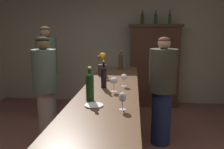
{
  "coord_description": "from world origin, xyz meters",
  "views": [
    {
      "loc": [
        0.47,
        -2.39,
        1.65
      ],
      "look_at": [
        0.19,
        0.52,
        1.09
      ],
      "focal_mm": 37.1,
      "sensor_mm": 36.0,
      "label": 1
    }
  ],
  "objects_px": {
    "wine_bottle_merlot": "(121,61)",
    "patron_in_navy": "(47,70)",
    "bar_counter": "(111,126)",
    "cheese_plate": "(94,105)",
    "display_bottle_midleft": "(156,18)",
    "wine_glass_rear": "(122,98)",
    "wine_bottle_riesling": "(104,76)",
    "display_cabinet": "(154,64)",
    "bartender": "(162,88)",
    "display_bottle_left": "(142,18)",
    "wine_glass_mid": "(114,81)",
    "wine_bottle_pinot": "(90,85)",
    "display_bottle_center": "(170,18)",
    "flower_arrangement": "(102,66)",
    "patron_by_cabinet": "(45,87)",
    "wine_glass_front": "(124,77)"
  },
  "relations": [
    {
      "from": "cheese_plate",
      "to": "display_bottle_midleft",
      "type": "distance_m",
      "value": 3.38
    },
    {
      "from": "wine_glass_front",
      "to": "wine_glass_mid",
      "type": "distance_m",
      "value": 0.27
    },
    {
      "from": "display_cabinet",
      "to": "wine_bottle_pinot",
      "type": "xyz_separation_m",
      "value": [
        -0.85,
        -3.0,
        0.23
      ]
    },
    {
      "from": "patron_by_cabinet",
      "to": "display_cabinet",
      "type": "bearing_deg",
      "value": 82.17
    },
    {
      "from": "wine_bottle_merlot",
      "to": "wine_glass_front",
      "type": "distance_m",
      "value": 1.19
    },
    {
      "from": "display_cabinet",
      "to": "wine_bottle_merlot",
      "type": "relative_size",
      "value": 5.58
    },
    {
      "from": "wine_bottle_pinot",
      "to": "wine_glass_front",
      "type": "relative_size",
      "value": 2.17
    },
    {
      "from": "wine_glass_mid",
      "to": "wine_bottle_pinot",
      "type": "bearing_deg",
      "value": -120.26
    },
    {
      "from": "display_bottle_center",
      "to": "flower_arrangement",
      "type": "bearing_deg",
      "value": -123.93
    },
    {
      "from": "wine_bottle_merlot",
      "to": "wine_bottle_riesling",
      "type": "height_order",
      "value": "wine_bottle_merlot"
    },
    {
      "from": "display_bottle_center",
      "to": "wine_bottle_merlot",
      "type": "bearing_deg",
      "value": -127.89
    },
    {
      "from": "wine_glass_front",
      "to": "patron_in_navy",
      "type": "height_order",
      "value": "patron_in_navy"
    },
    {
      "from": "display_bottle_midleft",
      "to": "patron_in_navy",
      "type": "relative_size",
      "value": 0.16
    },
    {
      "from": "display_cabinet",
      "to": "wine_glass_rear",
      "type": "height_order",
      "value": "display_cabinet"
    },
    {
      "from": "bar_counter",
      "to": "cheese_plate",
      "type": "height_order",
      "value": "cheese_plate"
    },
    {
      "from": "bartender",
      "to": "patron_by_cabinet",
      "type": "bearing_deg",
      "value": 23.36
    },
    {
      "from": "bartender",
      "to": "wine_bottle_pinot",
      "type": "bearing_deg",
      "value": 71.98
    },
    {
      "from": "wine_glass_rear",
      "to": "patron_in_navy",
      "type": "height_order",
      "value": "patron_in_navy"
    },
    {
      "from": "bar_counter",
      "to": "wine_bottle_merlot",
      "type": "relative_size",
      "value": 9.41
    },
    {
      "from": "wine_bottle_merlot",
      "to": "patron_in_navy",
      "type": "xyz_separation_m",
      "value": [
        -1.34,
        0.15,
        -0.21
      ]
    },
    {
      "from": "bartender",
      "to": "display_bottle_left",
      "type": "bearing_deg",
      "value": -65.93
    },
    {
      "from": "wine_glass_rear",
      "to": "display_bottle_center",
      "type": "relative_size",
      "value": 0.51
    },
    {
      "from": "flower_arrangement",
      "to": "cheese_plate",
      "type": "bearing_deg",
      "value": -85.12
    },
    {
      "from": "cheese_plate",
      "to": "display_bottle_left",
      "type": "distance_m",
      "value": 3.32
    },
    {
      "from": "wine_glass_rear",
      "to": "cheese_plate",
      "type": "bearing_deg",
      "value": 163.24
    },
    {
      "from": "cheese_plate",
      "to": "patron_in_navy",
      "type": "distance_m",
      "value": 2.42
    },
    {
      "from": "display_cabinet",
      "to": "display_bottle_center",
      "type": "distance_m",
      "value": 1.03
    },
    {
      "from": "display_bottle_left",
      "to": "display_bottle_center",
      "type": "xyz_separation_m",
      "value": [
        0.57,
        0.0,
        -0.0
      ]
    },
    {
      "from": "display_bottle_center",
      "to": "patron_by_cabinet",
      "type": "distance_m",
      "value": 3.0
    },
    {
      "from": "display_cabinet",
      "to": "bartender",
      "type": "height_order",
      "value": "display_cabinet"
    },
    {
      "from": "display_bottle_left",
      "to": "display_bottle_center",
      "type": "bearing_deg",
      "value": 0.0
    },
    {
      "from": "patron_in_navy",
      "to": "display_bottle_left",
      "type": "bearing_deg",
      "value": 64.18
    },
    {
      "from": "display_cabinet",
      "to": "cheese_plate",
      "type": "distance_m",
      "value": 3.26
    },
    {
      "from": "wine_bottle_pinot",
      "to": "flower_arrangement",
      "type": "height_order",
      "value": "flower_arrangement"
    },
    {
      "from": "display_bottle_midleft",
      "to": "patron_by_cabinet",
      "type": "bearing_deg",
      "value": -129.91
    },
    {
      "from": "wine_bottle_riesling",
      "to": "cheese_plate",
      "type": "xyz_separation_m",
      "value": [
        -0.0,
        -0.65,
        -0.13
      ]
    },
    {
      "from": "bartender",
      "to": "wine_bottle_merlot",
      "type": "bearing_deg",
      "value": -26.3
    },
    {
      "from": "cheese_plate",
      "to": "patron_in_navy",
      "type": "height_order",
      "value": "patron_in_navy"
    },
    {
      "from": "flower_arrangement",
      "to": "cheese_plate",
      "type": "xyz_separation_m",
      "value": [
        0.12,
        -1.39,
        -0.14
      ]
    },
    {
      "from": "wine_bottle_merlot",
      "to": "patron_in_navy",
      "type": "distance_m",
      "value": 1.36
    },
    {
      "from": "wine_glass_mid",
      "to": "flower_arrangement",
      "type": "distance_m",
      "value": 0.93
    },
    {
      "from": "wine_bottle_merlot",
      "to": "patron_in_navy",
      "type": "height_order",
      "value": "patron_in_navy"
    },
    {
      "from": "wine_bottle_merlot",
      "to": "wine_glass_rear",
      "type": "relative_size",
      "value": 2.15
    },
    {
      "from": "wine_bottle_pinot",
      "to": "patron_by_cabinet",
      "type": "bearing_deg",
      "value": 129.98
    },
    {
      "from": "wine_bottle_merlot",
      "to": "bartender",
      "type": "bearing_deg",
      "value": -42.56
    },
    {
      "from": "display_bottle_left",
      "to": "display_bottle_midleft",
      "type": "height_order",
      "value": "display_bottle_left"
    },
    {
      "from": "patron_in_navy",
      "to": "wine_bottle_riesling",
      "type": "bearing_deg",
      "value": -17.33
    },
    {
      "from": "bar_counter",
      "to": "wine_bottle_riesling",
      "type": "relative_size",
      "value": 9.61
    },
    {
      "from": "wine_bottle_riesling",
      "to": "patron_in_navy",
      "type": "bearing_deg",
      "value": 130.29
    },
    {
      "from": "flower_arrangement",
      "to": "patron_in_navy",
      "type": "relative_size",
      "value": 0.2
    }
  ]
}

